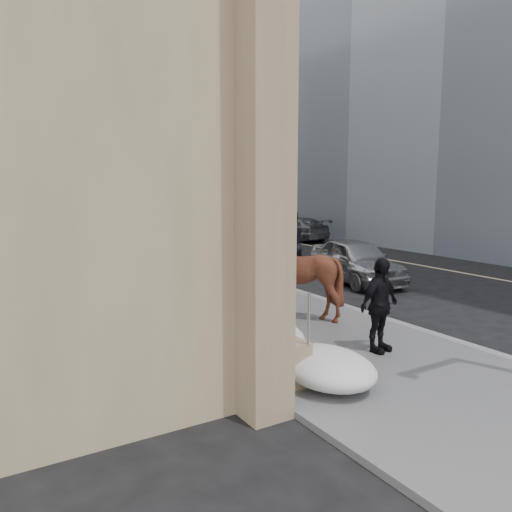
{
  "coord_description": "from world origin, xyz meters",
  "views": [
    {
      "loc": [
        -6.74,
        -8.48,
        3.61
      ],
      "look_at": [
        -0.11,
        2.52,
        1.7
      ],
      "focal_mm": 35.0,
      "sensor_mm": 36.0,
      "label": 1
    }
  ],
  "objects_px": {
    "mounted_horse_right": "(293,272)",
    "car_silver": "(356,260)",
    "car_grey": "(296,229)",
    "pedestrian": "(379,305)",
    "mounted_horse_left": "(167,269)"
  },
  "relations": [
    {
      "from": "mounted_horse_right",
      "to": "car_grey",
      "type": "relative_size",
      "value": 0.56
    },
    {
      "from": "pedestrian",
      "to": "mounted_horse_right",
      "type": "bearing_deg",
      "value": 80.43
    },
    {
      "from": "mounted_horse_left",
      "to": "pedestrian",
      "type": "bearing_deg",
      "value": 127.09
    },
    {
      "from": "mounted_horse_right",
      "to": "mounted_horse_left",
      "type": "bearing_deg",
      "value": -48.9
    },
    {
      "from": "mounted_horse_right",
      "to": "car_silver",
      "type": "bearing_deg",
      "value": -146.93
    },
    {
      "from": "car_grey",
      "to": "mounted_horse_left",
      "type": "bearing_deg",
      "value": 42.81
    },
    {
      "from": "mounted_horse_left",
      "to": "pedestrian",
      "type": "relative_size",
      "value": 1.37
    },
    {
      "from": "pedestrian",
      "to": "car_silver",
      "type": "distance_m",
      "value": 7.94
    },
    {
      "from": "pedestrian",
      "to": "car_grey",
      "type": "bearing_deg",
      "value": 48.85
    },
    {
      "from": "car_silver",
      "to": "car_grey",
      "type": "relative_size",
      "value": 0.95
    },
    {
      "from": "mounted_horse_right",
      "to": "car_silver",
      "type": "distance_m",
      "value": 5.94
    },
    {
      "from": "pedestrian",
      "to": "car_grey",
      "type": "relative_size",
      "value": 0.4
    },
    {
      "from": "mounted_horse_right",
      "to": "car_silver",
      "type": "xyz_separation_m",
      "value": [
        5.01,
        3.14,
        -0.52
      ]
    },
    {
      "from": "mounted_horse_left",
      "to": "car_grey",
      "type": "bearing_deg",
      "value": -122.3
    },
    {
      "from": "car_silver",
      "to": "car_grey",
      "type": "height_order",
      "value": "car_silver"
    }
  ]
}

